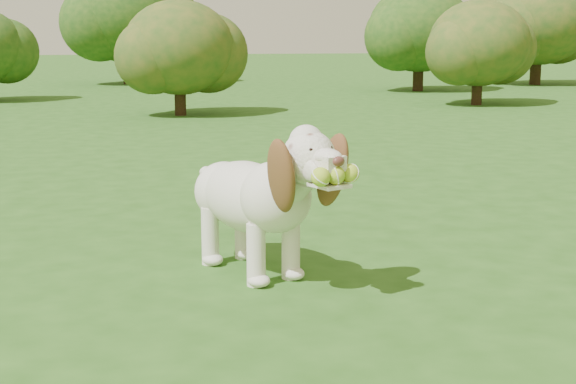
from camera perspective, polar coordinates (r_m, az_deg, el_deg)
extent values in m
plane|color=#244F16|center=(3.61, -9.30, -5.54)|extent=(80.00, 80.00, 0.00)
ellipsoid|color=silver|center=(3.50, -2.88, -0.33)|extent=(0.50, 0.65, 0.31)
ellipsoid|color=silver|center=(3.31, -0.87, -0.36)|extent=(0.39, 0.39, 0.30)
ellipsoid|color=silver|center=(3.67, -4.55, 0.05)|extent=(0.36, 0.36, 0.27)
cylinder|color=silver|center=(3.20, 0.27, 0.70)|extent=(0.24, 0.28, 0.23)
sphere|color=silver|center=(3.09, 1.49, 2.47)|extent=(0.28, 0.28, 0.21)
sphere|color=silver|center=(3.09, 1.30, 3.55)|extent=(0.18, 0.18, 0.14)
cube|color=silver|center=(3.00, 2.83, 2.10)|extent=(0.13, 0.15, 0.06)
ellipsoid|color=#592D28|center=(2.94, 3.62, 2.19)|extent=(0.06, 0.05, 0.04)
cube|color=silver|center=(3.00, 2.97, 0.49)|extent=(0.16, 0.17, 0.01)
ellipsoid|color=brown|center=(3.04, -0.49, 1.14)|extent=(0.16, 0.23, 0.32)
ellipsoid|color=brown|center=(3.18, 3.18, 1.58)|extent=(0.18, 0.19, 0.32)
cylinder|color=silver|center=(3.77, -5.50, 0.87)|extent=(0.11, 0.16, 0.12)
cylinder|color=silver|center=(3.33, -2.29, -4.48)|extent=(0.10, 0.10, 0.26)
cylinder|color=silver|center=(3.42, 0.20, -4.04)|extent=(0.10, 0.10, 0.26)
cylinder|color=silver|center=(3.65, -5.56, -3.12)|extent=(0.10, 0.10, 0.26)
cylinder|color=silver|center=(3.74, -3.20, -2.75)|extent=(0.10, 0.10, 0.26)
sphere|color=#C8D93A|center=(2.92, 2.34, 1.08)|extent=(0.09, 0.09, 0.07)
sphere|color=#C8D93A|center=(2.96, 3.39, 1.21)|extent=(0.09, 0.09, 0.07)
sphere|color=#C8D93A|center=(3.01, 4.42, 1.33)|extent=(0.09, 0.09, 0.07)
cylinder|color=#382314|center=(10.50, -7.67, 6.71)|extent=(0.15, 0.15, 0.47)
ellipsoid|color=#1C4615|center=(10.48, -7.76, 10.15)|extent=(1.42, 1.42, 1.21)
cylinder|color=#382314|center=(17.43, -11.24, 8.85)|extent=(0.25, 0.25, 0.79)
ellipsoid|color=#1C4615|center=(17.42, -11.38, 12.32)|extent=(2.38, 2.38, 2.02)
cylinder|color=#382314|center=(12.30, 13.29, 7.20)|extent=(0.15, 0.15, 0.49)
ellipsoid|color=#1C4615|center=(12.27, 13.43, 10.26)|extent=(1.48, 1.48, 1.26)
cylinder|color=#382314|center=(17.61, 17.20, 8.48)|extent=(0.23, 0.23, 0.72)
ellipsoid|color=#1C4615|center=(17.60, 17.39, 11.61)|extent=(2.17, 2.17, 1.85)
cylinder|color=#382314|center=(15.14, 9.24, 8.28)|extent=(0.19, 0.19, 0.62)
ellipsoid|color=#1C4615|center=(15.12, 9.34, 11.42)|extent=(1.87, 1.87, 1.59)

